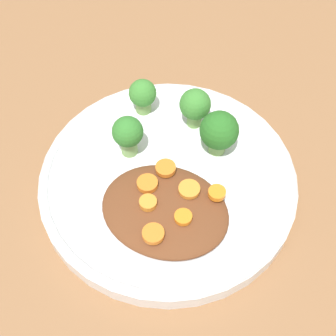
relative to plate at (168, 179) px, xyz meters
name	(u,v)px	position (x,y,z in m)	size (l,w,h in m)	color
ground_plane	(168,186)	(0.00, 0.00, -0.01)	(4.00, 4.00, 0.00)	#8C603D
plate	(168,179)	(0.00, 0.00, 0.00)	(0.29, 0.29, 0.03)	white
stew_mound	(165,210)	(0.02, -0.05, 0.02)	(0.14, 0.11, 0.02)	brown
broccoli_floret_0	(198,107)	(0.00, 0.08, 0.04)	(0.04, 0.04, 0.05)	#759E51
broccoli_floret_1	(143,95)	(-0.07, 0.08, 0.03)	(0.03, 0.03, 0.05)	#759E51
broccoli_floret_2	(128,134)	(-0.05, 0.02, 0.04)	(0.04, 0.04, 0.05)	#7FA85B
broccoli_floret_3	(219,132)	(0.04, 0.06, 0.04)	(0.04, 0.04, 0.06)	#759E51
carrot_slice_0	(168,169)	(0.00, -0.01, 0.03)	(0.02, 0.02, 0.01)	orange
carrot_slice_1	(183,217)	(0.04, -0.06, 0.03)	(0.02, 0.02, 0.01)	orange
carrot_slice_2	(147,184)	(-0.01, -0.03, 0.03)	(0.02, 0.02, 0.01)	orange
carrot_slice_3	(217,193)	(0.06, -0.02, 0.03)	(0.02, 0.02, 0.01)	orange
carrot_slice_4	(189,189)	(0.03, -0.02, 0.03)	(0.02, 0.02, 0.01)	orange
carrot_slice_5	(153,234)	(0.02, -0.08, 0.03)	(0.02, 0.02, 0.01)	orange
carrot_slice_6	(149,203)	(0.00, -0.05, 0.03)	(0.02, 0.02, 0.01)	orange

